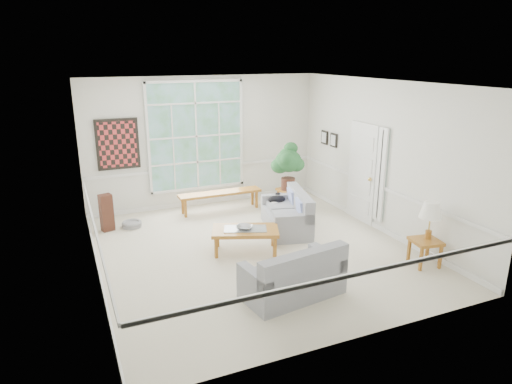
% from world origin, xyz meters
% --- Properties ---
extents(floor, '(5.50, 6.00, 0.01)m').
position_xyz_m(floor, '(0.00, 0.00, -0.01)').
color(floor, beige).
rests_on(floor, ground).
extents(ceiling, '(5.50, 6.00, 0.02)m').
position_xyz_m(ceiling, '(0.00, 0.00, 3.00)').
color(ceiling, white).
rests_on(ceiling, ground).
extents(wall_back, '(5.50, 0.02, 3.00)m').
position_xyz_m(wall_back, '(0.00, 3.00, 1.50)').
color(wall_back, silver).
rests_on(wall_back, ground).
extents(wall_front, '(5.50, 0.02, 3.00)m').
position_xyz_m(wall_front, '(0.00, -3.00, 1.50)').
color(wall_front, silver).
rests_on(wall_front, ground).
extents(wall_left, '(0.02, 6.00, 3.00)m').
position_xyz_m(wall_left, '(-2.75, 0.00, 1.50)').
color(wall_left, silver).
rests_on(wall_left, ground).
extents(wall_right, '(0.02, 6.00, 3.00)m').
position_xyz_m(wall_right, '(2.75, 0.00, 1.50)').
color(wall_right, silver).
rests_on(wall_right, ground).
extents(window_back, '(2.30, 0.08, 2.40)m').
position_xyz_m(window_back, '(-0.20, 2.96, 1.65)').
color(window_back, white).
rests_on(window_back, wall_back).
extents(entry_door, '(0.08, 0.90, 2.10)m').
position_xyz_m(entry_door, '(2.71, 0.60, 1.05)').
color(entry_door, white).
rests_on(entry_door, floor).
extents(door_sidelight, '(0.08, 0.26, 1.90)m').
position_xyz_m(door_sidelight, '(2.71, -0.03, 1.15)').
color(door_sidelight, white).
rests_on(door_sidelight, wall_right).
extents(wall_art, '(0.90, 0.06, 1.10)m').
position_xyz_m(wall_art, '(-1.95, 2.95, 1.60)').
color(wall_art, maroon).
rests_on(wall_art, wall_back).
extents(wall_frame_near, '(0.04, 0.26, 0.32)m').
position_xyz_m(wall_frame_near, '(2.71, 1.75, 1.55)').
color(wall_frame_near, black).
rests_on(wall_frame_near, wall_right).
extents(wall_frame_far, '(0.04, 0.26, 0.32)m').
position_xyz_m(wall_frame_far, '(2.71, 2.15, 1.55)').
color(wall_frame_far, black).
rests_on(wall_frame_far, wall_right).
extents(loveseat_right, '(1.11, 1.63, 0.81)m').
position_xyz_m(loveseat_right, '(0.97, 0.68, 0.40)').
color(loveseat_right, gray).
rests_on(loveseat_right, floor).
extents(loveseat_front, '(1.57, 0.97, 0.80)m').
position_xyz_m(loveseat_front, '(-0.14, -1.71, 0.40)').
color(loveseat_front, gray).
rests_on(loveseat_front, floor).
extents(coffee_table, '(1.34, 1.04, 0.44)m').
position_xyz_m(coffee_table, '(-0.19, 0.01, 0.22)').
color(coffee_table, '#9A5F1F').
rests_on(coffee_table, floor).
extents(pewter_bowl, '(0.48, 0.48, 0.08)m').
position_xyz_m(pewter_bowl, '(-0.22, 0.00, 0.48)').
color(pewter_bowl, gray).
rests_on(pewter_bowl, coffee_table).
extents(window_bench, '(1.91, 0.39, 0.44)m').
position_xyz_m(window_bench, '(0.13, 2.34, 0.22)').
color(window_bench, '#9A5F1F').
rests_on(window_bench, floor).
extents(end_table, '(0.56, 0.56, 0.48)m').
position_xyz_m(end_table, '(1.66, 1.85, 0.24)').
color(end_table, '#9A5F1F').
rests_on(end_table, floor).
extents(houseplant, '(0.79, 0.79, 1.09)m').
position_xyz_m(houseplant, '(1.59, 1.82, 1.02)').
color(houseplant, '#215428').
rests_on(houseplant, end_table).
extents(side_table, '(0.52, 0.52, 0.46)m').
position_xyz_m(side_table, '(2.40, -1.70, 0.23)').
color(side_table, '#9A5F1F').
rests_on(side_table, floor).
extents(table_lamp, '(0.42, 0.42, 0.65)m').
position_xyz_m(table_lamp, '(2.47, -1.67, 0.79)').
color(table_lamp, silver).
rests_on(table_lamp, side_table).
extents(pet_bed, '(0.49, 0.49, 0.12)m').
position_xyz_m(pet_bed, '(-1.90, 2.10, 0.06)').
color(pet_bed, gray).
rests_on(pet_bed, floor).
extents(floor_speaker, '(0.28, 0.24, 0.77)m').
position_xyz_m(floor_speaker, '(-2.38, 2.09, 0.38)').
color(floor_speaker, '#422016').
rests_on(floor_speaker, floor).
extents(cat, '(0.43, 0.33, 0.18)m').
position_xyz_m(cat, '(1.01, 1.21, 0.50)').
color(cat, black).
rests_on(cat, loveseat_right).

